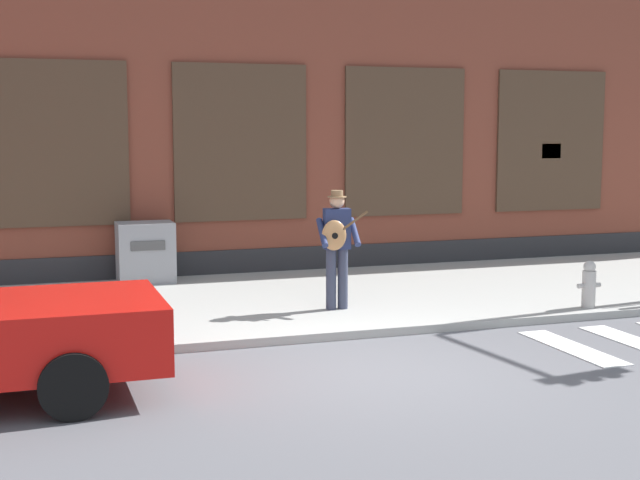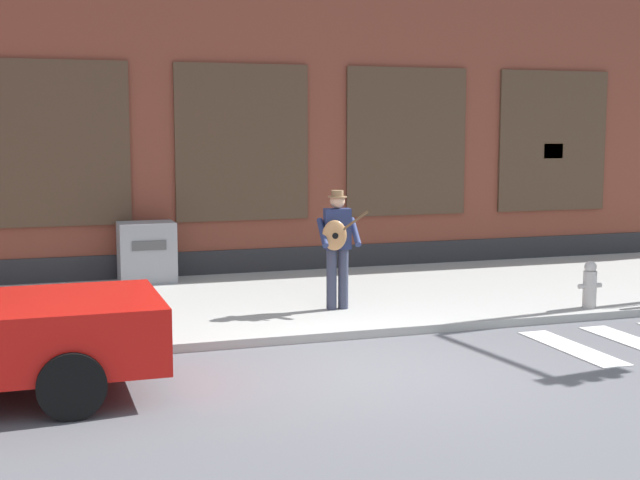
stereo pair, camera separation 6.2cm
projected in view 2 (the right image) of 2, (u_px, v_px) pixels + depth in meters
ground_plane at (375, 370)px, 10.23m from camera, size 160.00×160.00×0.00m
sidewalk at (281, 301)px, 14.02m from camera, size 28.00×5.11×0.12m
building_backdrop at (219, 107)px, 17.91m from camera, size 28.00×4.06×6.36m
busker at (337, 242)px, 12.97m from camera, size 0.72×0.58×1.75m
utility_box at (147, 252)px, 15.37m from camera, size 0.96×0.71×1.04m
fire_hydrant at (590, 285)px, 13.17m from camera, size 0.38×0.20×0.70m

